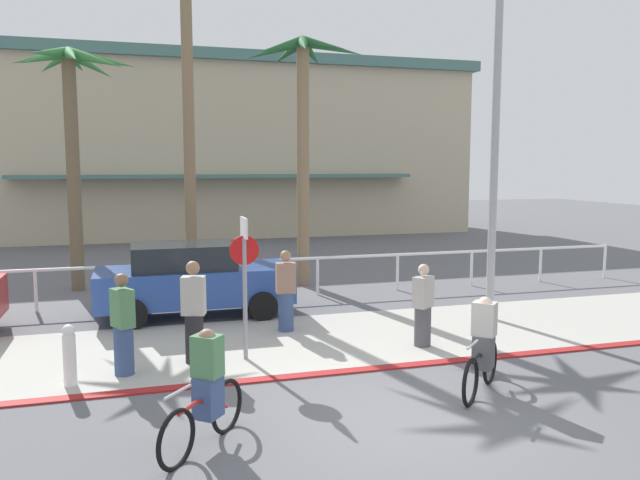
{
  "coord_description": "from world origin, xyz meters",
  "views": [
    {
      "loc": [
        -3.52,
        -7.52,
        3.45
      ],
      "look_at": [
        0.49,
        6.0,
        1.79
      ],
      "focal_mm": 35.34,
      "sensor_mm": 36.0,
      "label": 1
    }
  ],
  "objects_px": {
    "cyclist_black_0": "(483,347)",
    "pedestrian_2": "(423,309)",
    "pedestrian_3": "(123,329)",
    "stop_sign_bike_lane": "(245,267)",
    "cyclist_red_1": "(206,391)",
    "bollard_2": "(69,355)",
    "pedestrian_1": "(194,316)",
    "palm_tree_3": "(188,49)",
    "streetlight_curb": "(501,128)",
    "palm_tree_4": "(302,99)",
    "pedestrian_0": "(286,294)",
    "palm_tree_2": "(71,101)",
    "car_blue_1": "(192,279)"
  },
  "relations": [
    {
      "from": "pedestrian_1",
      "to": "bollard_2",
      "type": "bearing_deg",
      "value": -161.82
    },
    {
      "from": "pedestrian_1",
      "to": "palm_tree_4",
      "type": "bearing_deg",
      "value": 60.49
    },
    {
      "from": "palm_tree_2",
      "to": "cyclist_black_0",
      "type": "distance_m",
      "value": 12.95
    },
    {
      "from": "palm_tree_2",
      "to": "pedestrian_2",
      "type": "distance_m",
      "value": 11.21
    },
    {
      "from": "palm_tree_4",
      "to": "cyclist_black_0",
      "type": "height_order",
      "value": "palm_tree_4"
    },
    {
      "from": "cyclist_red_1",
      "to": "pedestrian_1",
      "type": "relative_size",
      "value": 0.82
    },
    {
      "from": "palm_tree_3",
      "to": "pedestrian_3",
      "type": "distance_m",
      "value": 11.94
    },
    {
      "from": "stop_sign_bike_lane",
      "to": "pedestrian_2",
      "type": "xyz_separation_m",
      "value": [
        3.4,
        -0.15,
        -0.94
      ]
    },
    {
      "from": "cyclist_black_0",
      "to": "pedestrian_1",
      "type": "relative_size",
      "value": 0.82
    },
    {
      "from": "streetlight_curb",
      "to": "palm_tree_2",
      "type": "height_order",
      "value": "streetlight_curb"
    },
    {
      "from": "palm_tree_3",
      "to": "stop_sign_bike_lane",
      "type": "bearing_deg",
      "value": -89.74
    },
    {
      "from": "bollard_2",
      "to": "cyclist_red_1",
      "type": "xyz_separation_m",
      "value": [
        1.82,
        -2.72,
        0.18
      ]
    },
    {
      "from": "cyclist_black_0",
      "to": "pedestrian_1",
      "type": "bearing_deg",
      "value": 147.07
    },
    {
      "from": "stop_sign_bike_lane",
      "to": "car_blue_1",
      "type": "bearing_deg",
      "value": 99.35
    },
    {
      "from": "cyclist_red_1",
      "to": "palm_tree_2",
      "type": "bearing_deg",
      "value": 101.85
    },
    {
      "from": "palm_tree_3",
      "to": "pedestrian_1",
      "type": "bearing_deg",
      "value": -95.05
    },
    {
      "from": "palm_tree_4",
      "to": "pedestrian_2",
      "type": "relative_size",
      "value": 4.4
    },
    {
      "from": "cyclist_black_0",
      "to": "pedestrian_3",
      "type": "bearing_deg",
      "value": 156.15
    },
    {
      "from": "car_blue_1",
      "to": "pedestrian_2",
      "type": "height_order",
      "value": "car_blue_1"
    },
    {
      "from": "streetlight_curb",
      "to": "palm_tree_4",
      "type": "distance_m",
      "value": 6.31
    },
    {
      "from": "bollard_2",
      "to": "pedestrian_0",
      "type": "bearing_deg",
      "value": 29.52
    },
    {
      "from": "stop_sign_bike_lane",
      "to": "bollard_2",
      "type": "height_order",
      "value": "stop_sign_bike_lane"
    },
    {
      "from": "palm_tree_2",
      "to": "palm_tree_4",
      "type": "bearing_deg",
      "value": -8.82
    },
    {
      "from": "cyclist_black_0",
      "to": "pedestrian_2",
      "type": "bearing_deg",
      "value": 85.8
    },
    {
      "from": "streetlight_curb",
      "to": "cyclist_black_0",
      "type": "bearing_deg",
      "value": -124.49
    },
    {
      "from": "bollard_2",
      "to": "cyclist_black_0",
      "type": "distance_m",
      "value": 6.42
    },
    {
      "from": "stop_sign_bike_lane",
      "to": "cyclist_red_1",
      "type": "height_order",
      "value": "stop_sign_bike_lane"
    },
    {
      "from": "car_blue_1",
      "to": "pedestrian_1",
      "type": "bearing_deg",
      "value": -94.66
    },
    {
      "from": "cyclist_red_1",
      "to": "pedestrian_2",
      "type": "bearing_deg",
      "value": 35.37
    },
    {
      "from": "car_blue_1",
      "to": "pedestrian_0",
      "type": "distance_m",
      "value": 2.63
    },
    {
      "from": "pedestrian_1",
      "to": "pedestrian_3",
      "type": "xyz_separation_m",
      "value": [
        -1.18,
        -0.32,
        -0.06
      ]
    },
    {
      "from": "car_blue_1",
      "to": "pedestrian_3",
      "type": "xyz_separation_m",
      "value": [
        -1.47,
        -3.92,
        -0.08
      ]
    },
    {
      "from": "palm_tree_2",
      "to": "cyclist_black_0",
      "type": "height_order",
      "value": "palm_tree_2"
    },
    {
      "from": "pedestrian_3",
      "to": "palm_tree_4",
      "type": "bearing_deg",
      "value": 54.63
    },
    {
      "from": "cyclist_red_1",
      "to": "pedestrian_0",
      "type": "xyz_separation_m",
      "value": [
        2.21,
        5.0,
        0.1
      ]
    },
    {
      "from": "bollard_2",
      "to": "pedestrian_1",
      "type": "xyz_separation_m",
      "value": [
        1.99,
        0.65,
        0.34
      ]
    },
    {
      "from": "palm_tree_3",
      "to": "cyclist_black_0",
      "type": "height_order",
      "value": "palm_tree_3"
    },
    {
      "from": "pedestrian_2",
      "to": "cyclist_red_1",
      "type": "bearing_deg",
      "value": -144.63
    },
    {
      "from": "car_blue_1",
      "to": "pedestrian_0",
      "type": "height_order",
      "value": "pedestrian_0"
    },
    {
      "from": "palm_tree_3",
      "to": "palm_tree_4",
      "type": "height_order",
      "value": "palm_tree_3"
    },
    {
      "from": "car_blue_1",
      "to": "pedestrian_2",
      "type": "xyz_separation_m",
      "value": [
        4.0,
        -3.8,
        -0.13
      ]
    },
    {
      "from": "palm_tree_2",
      "to": "pedestrian_3",
      "type": "height_order",
      "value": "palm_tree_2"
    },
    {
      "from": "car_blue_1",
      "to": "pedestrian_1",
      "type": "relative_size",
      "value": 2.42
    },
    {
      "from": "bollard_2",
      "to": "car_blue_1",
      "type": "bearing_deg",
      "value": 61.77
    },
    {
      "from": "streetlight_curb",
      "to": "pedestrian_1",
      "type": "bearing_deg",
      "value": -170.4
    },
    {
      "from": "stop_sign_bike_lane",
      "to": "cyclist_black_0",
      "type": "bearing_deg",
      "value": -39.01
    },
    {
      "from": "stop_sign_bike_lane",
      "to": "palm_tree_3",
      "type": "xyz_separation_m",
      "value": [
        -0.04,
        9.67,
        5.41
      ]
    },
    {
      "from": "pedestrian_1",
      "to": "cyclist_red_1",
      "type": "bearing_deg",
      "value": -92.86
    },
    {
      "from": "pedestrian_0",
      "to": "pedestrian_2",
      "type": "bearing_deg",
      "value": -39.13
    },
    {
      "from": "cyclist_black_0",
      "to": "streetlight_curb",
      "type": "bearing_deg",
      "value": 55.51
    }
  ]
}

